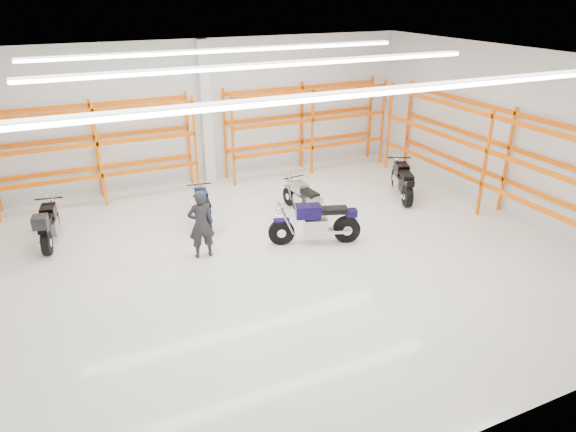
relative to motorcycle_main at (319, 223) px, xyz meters
name	(u,v)px	position (x,y,z in m)	size (l,w,h in m)	color
ground	(282,257)	(-1.16, -0.33, -0.53)	(14.00, 14.00, 0.00)	beige
room_shell	(280,122)	(-1.16, -0.30, 2.75)	(14.02, 12.02, 4.51)	silver
motorcycle_main	(319,223)	(0.00, 0.00, 0.00)	(2.24, 1.06, 1.14)	black
motorcycle_back_a	(48,226)	(-6.13, 2.71, -0.01)	(0.75, 2.12, 1.09)	black
motorcycle_back_b	(203,209)	(-2.31, 2.29, -0.08)	(0.68, 1.98, 0.97)	black
motorcycle_back_c	(304,200)	(0.44, 1.73, -0.08)	(0.66, 1.98, 0.97)	black
motorcycle_back_d	(403,182)	(3.73, 1.64, -0.02)	(1.09, 2.11, 1.09)	black
standing_man	(201,224)	(-2.84, 0.52, 0.31)	(0.61, 0.40, 1.68)	black
structural_column	(206,114)	(-1.16, 5.49, 1.72)	(0.32, 0.32, 4.50)	white
pallet_racking_back_left	(96,143)	(-4.56, 5.15, 1.25)	(5.67, 0.87, 3.00)	#FF4F00
pallet_racking_back_right	(307,120)	(2.24, 5.15, 1.25)	(5.67, 0.87, 3.00)	#FF4F00
pallet_racking_side	(498,151)	(5.32, -0.33, 1.28)	(0.87, 9.07, 3.00)	#FF4F00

